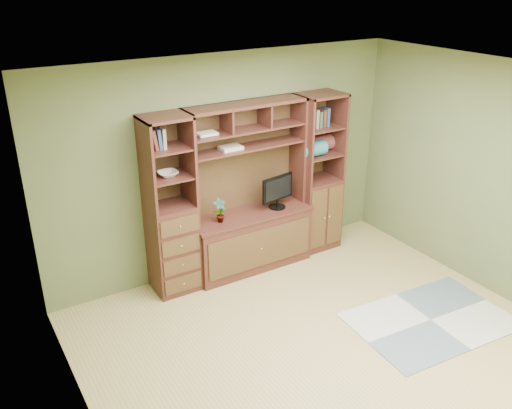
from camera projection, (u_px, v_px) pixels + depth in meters
room at (334, 228)px, 4.85m from camera, size 4.60×4.10×2.64m
center_hutch at (250, 190)px, 6.39m from camera, size 1.54×0.53×2.05m
left_tower at (170, 207)px, 5.94m from camera, size 0.50×0.45×2.05m
right_tower at (317, 173)px, 6.91m from camera, size 0.55×0.45×2.05m
rug at (431, 320)px, 5.75m from camera, size 1.73×1.22×0.01m
monitor at (277, 186)px, 6.54m from camera, size 0.49×0.28×0.57m
orchid at (220, 211)px, 6.22m from camera, size 0.15×0.10×0.29m
magazines at (230, 148)px, 6.15m from camera, size 0.25×0.18×0.04m
bowl at (168, 174)px, 5.78m from camera, size 0.22×0.22×0.05m
blanket_teal at (313, 149)px, 6.66m from camera, size 0.33×0.19×0.19m
blanket_red at (323, 143)px, 6.89m from camera, size 0.36×0.20×0.20m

